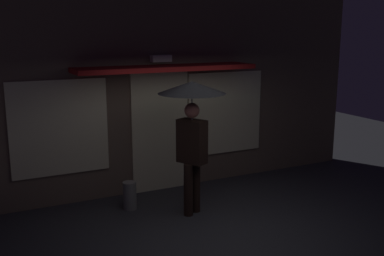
# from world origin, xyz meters

# --- Properties ---
(ground_plane) EXTENTS (18.00, 18.00, 0.00)m
(ground_plane) POSITION_xyz_m (0.00, 0.00, 0.00)
(ground_plane) COLOR #2D2D33
(building_facade) EXTENTS (8.57, 1.00, 4.25)m
(building_facade) POSITION_xyz_m (-0.00, 2.34, 2.10)
(building_facade) COLOR brown
(building_facade) RESTS_ON ground
(person_with_umbrella) EXTENTS (1.07, 1.07, 2.17)m
(person_with_umbrella) POSITION_xyz_m (0.00, 0.87, 1.68)
(person_with_umbrella) COLOR black
(person_with_umbrella) RESTS_ON ground
(sidewalk_bollard) EXTENTS (0.22, 0.22, 0.47)m
(sidewalk_bollard) POSITION_xyz_m (-0.85, 1.49, 0.24)
(sidewalk_bollard) COLOR slate
(sidewalk_bollard) RESTS_ON ground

